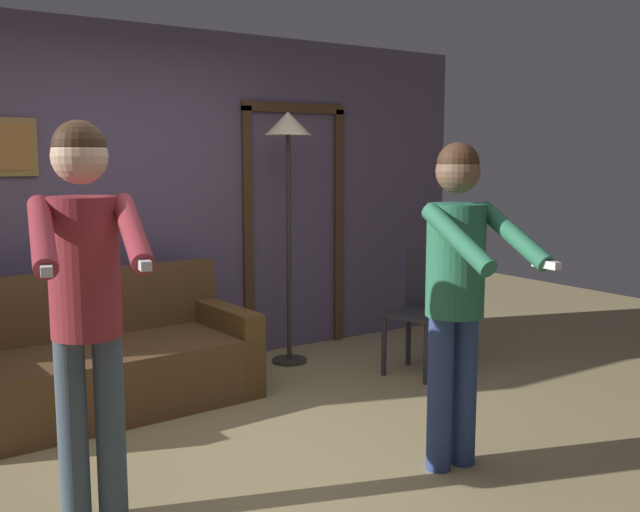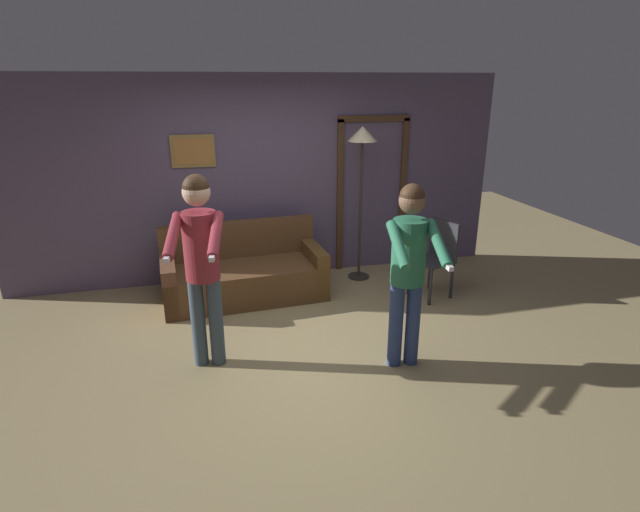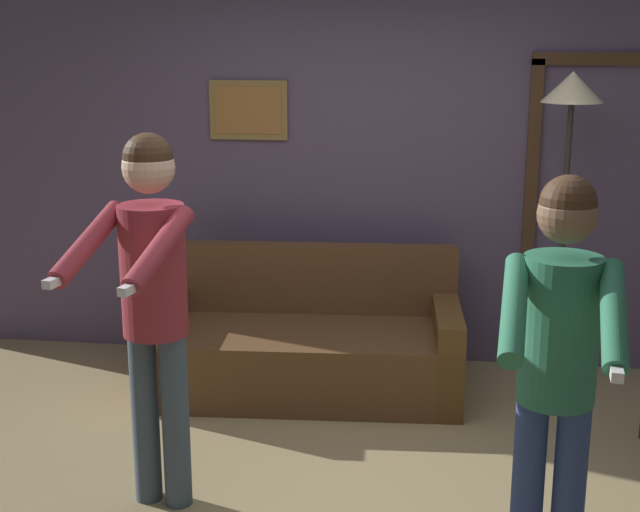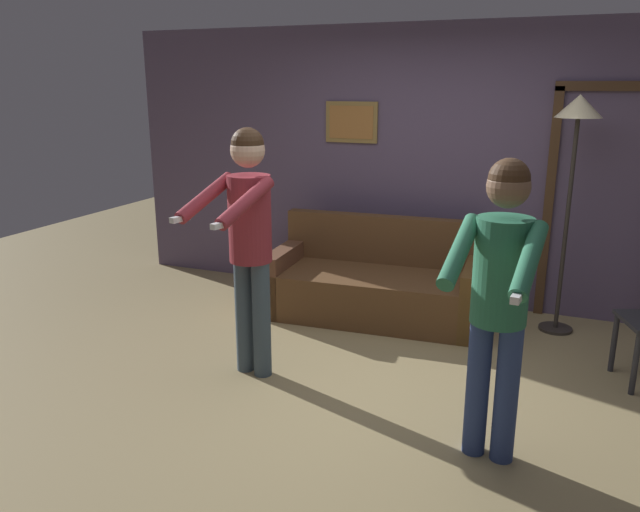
{
  "view_description": "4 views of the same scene",
  "coord_description": "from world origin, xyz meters",
  "px_view_note": "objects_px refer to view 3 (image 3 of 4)",
  "views": [
    {
      "loc": [
        -1.63,
        -3.19,
        1.62
      ],
      "look_at": [
        0.26,
        -0.32,
        1.15
      ],
      "focal_mm": 40.0,
      "sensor_mm": 36.0,
      "label": 1
    },
    {
      "loc": [
        -0.83,
        -4.32,
        2.51
      ],
      "look_at": [
        0.19,
        -0.32,
        1.05
      ],
      "focal_mm": 28.0,
      "sensor_mm": 36.0,
      "label": 2
    },
    {
      "loc": [
        0.45,
        -3.87,
        2.22
      ],
      "look_at": [
        -0.03,
        -0.29,
        1.3
      ],
      "focal_mm": 50.0,
      "sensor_mm": 36.0,
      "label": 3
    },
    {
      "loc": [
        1.23,
        -3.84,
        2.07
      ],
      "look_at": [
        -0.16,
        -0.42,
        1.04
      ],
      "focal_mm": 35.0,
      "sensor_mm": 36.0,
      "label": 4
    }
  ],
  "objects_px": {
    "couch": "(306,348)",
    "person_standing_left": "(152,286)",
    "person_standing_right": "(558,350)",
    "torchiere_lamp": "(570,122)"
  },
  "relations": [
    {
      "from": "person_standing_left",
      "to": "person_standing_right",
      "type": "height_order",
      "value": "person_standing_left"
    },
    {
      "from": "person_standing_left",
      "to": "person_standing_right",
      "type": "bearing_deg",
      "value": -14.31
    },
    {
      "from": "couch",
      "to": "torchiere_lamp",
      "type": "distance_m",
      "value": 2.11
    },
    {
      "from": "person_standing_right",
      "to": "torchiere_lamp",
      "type": "bearing_deg",
      "value": 82.36
    },
    {
      "from": "person_standing_left",
      "to": "torchiere_lamp",
      "type": "bearing_deg",
      "value": 40.27
    },
    {
      "from": "torchiere_lamp",
      "to": "person_standing_left",
      "type": "distance_m",
      "value": 2.74
    },
    {
      "from": "torchiere_lamp",
      "to": "person_standing_left",
      "type": "height_order",
      "value": "torchiere_lamp"
    },
    {
      "from": "couch",
      "to": "person_standing_left",
      "type": "distance_m",
      "value": 1.76
    },
    {
      "from": "couch",
      "to": "person_standing_right",
      "type": "distance_m",
      "value": 2.42
    },
    {
      "from": "couch",
      "to": "person_standing_right",
      "type": "bearing_deg",
      "value": -56.75
    }
  ]
}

